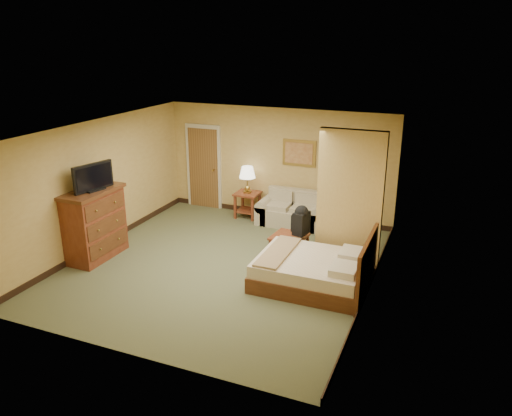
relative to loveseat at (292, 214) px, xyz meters
The scene contains 17 objects.
floor 2.63m from the loveseat, 101.42° to the right, with size 6.00×6.00×0.00m, color #575D3C.
ceiling 3.51m from the loveseat, 101.42° to the right, with size 6.00×6.00×0.00m, color white.
back_wall 1.24m from the loveseat, 140.28° to the left, with size 5.50×0.02×2.60m, color tan.
left_wall 4.29m from the loveseat, 141.84° to the right, with size 0.02×6.00×2.60m, color tan.
right_wall 3.56m from the loveseat, 49.03° to the right, with size 0.02×6.00×2.60m, color tan.
partition 2.54m from the loveseat, 45.22° to the right, with size 1.20×0.15×2.60m, color tan.
door 2.62m from the loveseat, behind, with size 0.94×0.16×2.10m.
baseboard 0.70m from the loveseat, 140.94° to the left, with size 5.50×0.02×0.12m, color black.
loveseat is the anchor object (origin of this frame).
side_table 1.16m from the loveseat, behind, with size 0.56×0.56×0.61m.
table_lamp 1.42m from the loveseat, behind, with size 0.38×0.38×0.63m.
coffee_table 1.71m from the loveseat, 73.53° to the right, with size 0.71×0.71×0.42m.
wall_picture 1.40m from the loveseat, 90.00° to the left, with size 0.78×0.04×0.61m.
dresser 4.37m from the loveseat, 133.58° to the right, with size 0.68×1.30×1.38m.
tv 4.49m from the loveseat, 132.61° to the right, with size 0.29×0.84×0.52m.
bed 2.97m from the loveseat, 63.95° to the right, with size 1.92×1.58×1.03m.
backpack 1.89m from the loveseat, 66.28° to the right, with size 0.29×0.37×0.58m.
Camera 1 is at (3.85, -7.72, 4.16)m, focal length 35.00 mm.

